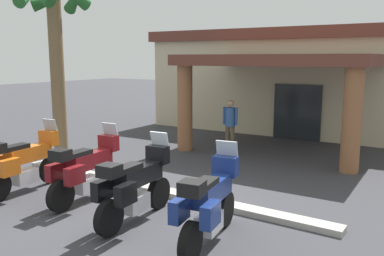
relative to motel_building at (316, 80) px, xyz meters
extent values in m
plane|color=#38383D|center=(0.08, -11.32, -2.16)|extent=(80.00, 80.00, 0.00)
cube|color=beige|center=(-0.01, 0.17, -0.26)|extent=(13.59, 5.53, 3.79)
cube|color=#1E2328|center=(0.08, -2.44, -1.11)|extent=(1.80, 0.16, 2.10)
cube|color=brown|center=(0.15, -4.48, 0.85)|extent=(6.25, 4.40, 0.35)
cylinder|color=brown|center=(-2.46, -6.26, -0.74)|extent=(0.51, 0.51, 2.84)
cylinder|color=brown|center=(2.86, -6.09, -0.74)|extent=(0.51, 0.51, 2.84)
cube|color=brown|center=(-0.01, 0.17, 1.85)|extent=(14.00, 5.94, 0.44)
cylinder|color=black|center=(-3.12, -11.20, -1.83)|extent=(0.21, 0.67, 0.66)
cube|color=silver|center=(-3.03, -12.00, -1.79)|extent=(0.38, 0.59, 0.32)
cube|color=orange|center=(-3.05, -11.85, -1.28)|extent=(0.42, 1.18, 0.34)
cube|color=black|center=(-3.01, -12.20, -1.06)|extent=(0.34, 0.63, 0.10)
cube|color=orange|center=(-3.11, -11.22, -1.01)|extent=(0.46, 0.29, 0.36)
cube|color=#B2BCC6|center=(-3.12, -11.14, -0.73)|extent=(0.41, 0.16, 0.36)
cube|color=orange|center=(-2.71, -12.57, -1.40)|extent=(0.23, 0.46, 0.36)
cylinder|color=black|center=(-1.44, -10.83, -1.83)|extent=(0.20, 0.67, 0.66)
cylinder|color=black|center=(-1.30, -12.37, -1.83)|extent=(0.20, 0.67, 0.66)
cube|color=silver|center=(-1.37, -11.63, -1.79)|extent=(0.37, 0.59, 0.32)
cube|color=maroon|center=(-1.39, -11.48, -1.28)|extent=(0.40, 1.17, 0.34)
cube|color=black|center=(-1.35, -11.83, -1.06)|extent=(0.33, 0.62, 0.10)
cube|color=maroon|center=(-1.44, -10.85, -1.01)|extent=(0.46, 0.28, 0.36)
cube|color=#B2BCC6|center=(-1.45, -10.77, -0.73)|extent=(0.41, 0.15, 0.36)
cube|color=maroon|center=(-1.58, -12.25, -1.40)|extent=(0.22, 0.45, 0.36)
cube|color=maroon|center=(-1.06, -12.20, -1.40)|extent=(0.22, 0.45, 0.36)
cube|color=black|center=(-1.31, -12.32, -0.99)|extent=(0.39, 0.35, 0.22)
cylinder|color=black|center=(0.23, -11.12, -1.83)|extent=(0.19, 0.67, 0.66)
cylinder|color=black|center=(0.34, -12.67, -1.83)|extent=(0.19, 0.67, 0.66)
cube|color=silver|center=(0.29, -11.92, -1.79)|extent=(0.36, 0.58, 0.32)
cube|color=black|center=(0.27, -11.77, -1.28)|extent=(0.38, 1.17, 0.34)
cube|color=black|center=(0.30, -12.12, -1.06)|extent=(0.32, 0.62, 0.10)
cube|color=black|center=(0.23, -11.14, -1.01)|extent=(0.46, 0.27, 0.36)
cube|color=#B2BCC6|center=(0.22, -11.06, -0.73)|extent=(0.41, 0.15, 0.36)
cube|color=black|center=(0.07, -12.54, -1.40)|extent=(0.21, 0.45, 0.36)
cube|color=black|center=(0.59, -12.50, -1.40)|extent=(0.21, 0.45, 0.36)
cube|color=black|center=(0.34, -12.62, -0.99)|extent=(0.38, 0.35, 0.22)
cylinder|color=black|center=(1.81, -11.16, -1.83)|extent=(0.25, 0.67, 0.66)
cylinder|color=black|center=(2.07, -12.69, -1.83)|extent=(0.25, 0.67, 0.66)
cube|color=silver|center=(1.94, -11.95, -1.79)|extent=(0.41, 0.60, 0.32)
cube|color=navy|center=(1.92, -11.81, -1.28)|extent=(0.48, 1.18, 0.34)
cube|color=black|center=(1.98, -12.15, -1.06)|extent=(0.37, 0.64, 0.10)
cube|color=navy|center=(1.82, -11.18, -1.01)|extent=(0.47, 0.31, 0.36)
cube|color=#B2BCC6|center=(1.80, -11.11, -0.73)|extent=(0.41, 0.18, 0.36)
cube|color=navy|center=(1.78, -12.59, -1.40)|extent=(0.25, 0.46, 0.36)
cube|color=navy|center=(2.30, -12.50, -1.40)|extent=(0.25, 0.46, 0.36)
cube|color=black|center=(2.06, -12.64, -0.99)|extent=(0.41, 0.37, 0.22)
cylinder|color=brown|center=(-0.95, -5.69, -1.73)|extent=(0.14, 0.14, 0.86)
cylinder|color=brown|center=(-1.13, -5.70, -1.73)|extent=(0.14, 0.14, 0.86)
cylinder|color=#335999|center=(-1.04, -5.69, -0.99)|extent=(0.32, 0.32, 0.61)
cylinder|color=#335999|center=(-0.82, -5.68, -0.96)|extent=(0.09, 0.09, 0.58)
cylinder|color=#335999|center=(-1.26, -5.70, -0.96)|extent=(0.09, 0.09, 0.58)
sphere|color=tan|center=(-1.04, -5.69, -0.54)|extent=(0.23, 0.23, 0.23)
cylinder|color=brown|center=(-4.58, -9.69, 0.18)|extent=(0.40, 0.40, 4.67)
cube|color=#ADA89E|center=(-0.54, -10.36, -2.10)|extent=(8.63, 0.36, 0.12)
camera|label=1|loc=(5.30, -17.54, 0.92)|focal=38.54mm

